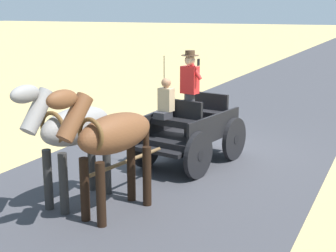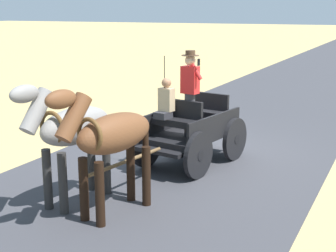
{
  "view_description": "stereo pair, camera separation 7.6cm",
  "coord_description": "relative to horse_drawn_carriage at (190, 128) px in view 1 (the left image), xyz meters",
  "views": [
    {
      "loc": [
        -4.2,
        10.58,
        3.32
      ],
      "look_at": [
        -0.22,
        2.17,
        1.1
      ],
      "focal_mm": 52.66,
      "sensor_mm": 36.0,
      "label": 1
    },
    {
      "loc": [
        -4.26,
        10.55,
        3.32
      ],
      "look_at": [
        -0.22,
        2.17,
        1.1
      ],
      "focal_mm": 52.66,
      "sensor_mm": 36.0,
      "label": 2
    }
  ],
  "objects": [
    {
      "name": "ground_plane",
      "position": [
        0.21,
        -1.05,
        -0.82
      ],
      "size": [
        200.0,
        200.0,
        0.0
      ],
      "primitive_type": "plane",
      "color": "tan"
    },
    {
      "name": "road_surface",
      "position": [
        0.21,
        -1.05,
        -0.81
      ],
      "size": [
        6.12,
        160.0,
        0.01
      ],
      "primitive_type": "cube",
      "color": "#38383D",
      "rests_on": "ground"
    },
    {
      "name": "horse_drawn_carriage",
      "position": [
        0.0,
        0.0,
        0.0
      ],
      "size": [
        1.8,
        4.51,
        2.5
      ],
      "color": "black",
      "rests_on": "ground"
    },
    {
      "name": "horse_near_side",
      "position": [
        0.08,
        3.06,
        0.51
      ],
      "size": [
        0.89,
        2.15,
        2.21
      ],
      "color": "brown",
      "rests_on": "ground"
    },
    {
      "name": "horse_off_side",
      "position": [
        0.94,
        2.91,
        0.51
      ],
      "size": [
        0.77,
        2.15,
        2.21
      ],
      "color": "gray",
      "rests_on": "ground"
    }
  ]
}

